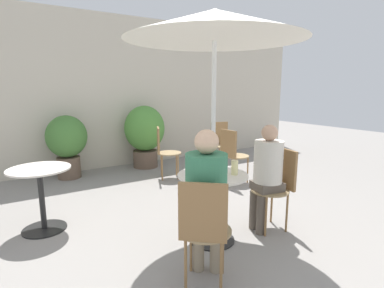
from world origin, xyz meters
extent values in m
plane|color=gray|center=(0.00, 0.00, 0.00)|extent=(20.00, 20.00, 0.00)
cube|color=beige|center=(0.00, 3.70, 1.50)|extent=(10.00, 0.06, 3.00)
cylinder|color=black|center=(0.08, 0.10, 0.01)|extent=(0.48, 0.48, 0.01)
cylinder|color=black|center=(0.08, 0.10, 0.36)|extent=(0.06, 0.06, 0.69)
cylinder|color=silver|center=(0.08, 0.10, 0.71)|extent=(0.72, 0.72, 0.02)
cylinder|color=black|center=(-1.39, 1.30, 0.01)|extent=(0.48, 0.48, 0.01)
cylinder|color=black|center=(-1.39, 1.30, 0.36)|extent=(0.06, 0.06, 0.69)
cylinder|color=silver|center=(-1.39, 1.30, 0.71)|extent=(0.66, 0.66, 0.02)
cylinder|color=#997F56|center=(-0.38, -0.45, 0.46)|extent=(0.42, 0.42, 0.02)
cylinder|color=olive|center=(-0.57, -0.46, 0.22)|extent=(0.02, 0.02, 0.45)
cylinder|color=olive|center=(-0.36, -0.64, 0.22)|extent=(0.02, 0.02, 0.45)
cylinder|color=olive|center=(-0.39, -0.25, 0.22)|extent=(0.02, 0.02, 0.45)
cylinder|color=olive|center=(-0.18, -0.43, 0.22)|extent=(0.02, 0.02, 0.45)
cube|color=olive|center=(-0.50, -0.59, 0.69)|extent=(0.29, 0.26, 0.45)
cylinder|color=#997F56|center=(0.78, -0.03, 0.46)|extent=(0.42, 0.42, 0.02)
cylinder|color=olive|center=(0.90, -0.19, 0.22)|extent=(0.02, 0.02, 0.45)
cylinder|color=olive|center=(0.95, 0.08, 0.22)|extent=(0.02, 0.02, 0.45)
cylinder|color=olive|center=(0.62, -0.14, 0.22)|extent=(0.02, 0.02, 0.45)
cylinder|color=olive|center=(0.67, 0.13, 0.22)|extent=(0.02, 0.02, 0.45)
cube|color=olive|center=(0.97, -0.07, 0.69)|extent=(0.09, 0.36, 0.45)
cylinder|color=#997F56|center=(1.60, 1.50, 0.46)|extent=(0.42, 0.42, 0.02)
cylinder|color=olive|center=(1.45, 1.63, 0.22)|extent=(0.02, 0.02, 0.45)
cylinder|color=olive|center=(1.47, 1.36, 0.22)|extent=(0.02, 0.02, 0.45)
cylinder|color=olive|center=(1.72, 1.65, 0.22)|extent=(0.02, 0.02, 0.45)
cylinder|color=olive|center=(1.74, 1.38, 0.22)|extent=(0.02, 0.02, 0.45)
cube|color=olive|center=(1.41, 1.49, 0.69)|extent=(0.06, 0.36, 0.45)
cylinder|color=#997F56|center=(1.96, 2.35, 0.46)|extent=(0.42, 0.42, 0.02)
cylinder|color=olive|center=(2.13, 2.45, 0.22)|extent=(0.02, 0.02, 0.45)
cylinder|color=olive|center=(1.86, 2.51, 0.22)|extent=(0.02, 0.02, 0.45)
cylinder|color=olive|center=(2.06, 2.18, 0.22)|extent=(0.02, 0.02, 0.45)
cylinder|color=olive|center=(1.80, 2.24, 0.22)|extent=(0.02, 0.02, 0.45)
cube|color=olive|center=(2.01, 2.53, 0.69)|extent=(0.36, 0.11, 0.45)
cylinder|color=#997F56|center=(0.75, 2.32, 0.46)|extent=(0.42, 0.42, 0.02)
cylinder|color=olive|center=(0.67, 2.50, 0.22)|extent=(0.02, 0.02, 0.45)
cylinder|color=olive|center=(0.57, 2.25, 0.22)|extent=(0.02, 0.02, 0.45)
cylinder|color=olive|center=(0.93, 2.39, 0.22)|extent=(0.02, 0.02, 0.45)
cylinder|color=olive|center=(0.82, 2.14, 0.22)|extent=(0.02, 0.02, 0.45)
cube|color=olive|center=(0.57, 2.39, 0.69)|extent=(0.17, 0.34, 0.45)
cylinder|color=gray|center=(-0.21, -0.37, 0.22)|extent=(0.10, 0.10, 0.45)
cylinder|color=gray|center=(-0.33, -0.27, 0.22)|extent=(0.10, 0.10, 0.45)
cube|color=gray|center=(-0.35, -0.42, 0.52)|extent=(0.42, 0.42, 0.10)
cylinder|color=#337551|center=(-0.35, -0.42, 0.82)|extent=(0.33, 0.33, 0.51)
sphere|color=#DBAD89|center=(-0.35, -0.42, 1.18)|extent=(0.19, 0.19, 0.19)
cylinder|color=brown|center=(0.64, 0.07, 0.22)|extent=(0.09, 0.09, 0.45)
cylinder|color=brown|center=(0.62, -0.07, 0.22)|extent=(0.09, 0.09, 0.45)
cube|color=brown|center=(0.75, -0.02, 0.52)|extent=(0.34, 0.32, 0.09)
cylinder|color=beige|center=(0.75, -0.02, 0.79)|extent=(0.31, 0.31, 0.46)
sphere|color=tan|center=(0.75, -0.02, 1.11)|extent=(0.18, 0.18, 0.18)
cylinder|color=silver|center=(0.18, 0.30, 0.80)|extent=(0.07, 0.07, 0.15)
cylinder|color=#B28433|center=(-0.12, 0.03, 0.82)|extent=(0.06, 0.06, 0.19)
cylinder|color=beige|center=(0.27, -0.03, 0.80)|extent=(0.07, 0.07, 0.15)
cylinder|color=brown|center=(-0.78, 3.29, 0.19)|extent=(0.40, 0.40, 0.38)
ellipsoid|color=#427533|center=(-0.78, 3.29, 0.75)|extent=(0.70, 0.70, 0.74)
cylinder|color=brown|center=(0.70, 3.28, 0.17)|extent=(0.49, 0.49, 0.34)
ellipsoid|color=#4C8938|center=(0.70, 3.28, 0.79)|extent=(0.80, 0.80, 0.91)
cylinder|color=silver|center=(0.08, 0.10, 1.15)|extent=(0.04, 0.04, 2.30)
cone|color=silver|center=(0.08, 0.10, 2.16)|extent=(1.72, 1.72, 0.28)
camera|label=1|loc=(-1.64, -2.28, 1.58)|focal=28.00mm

